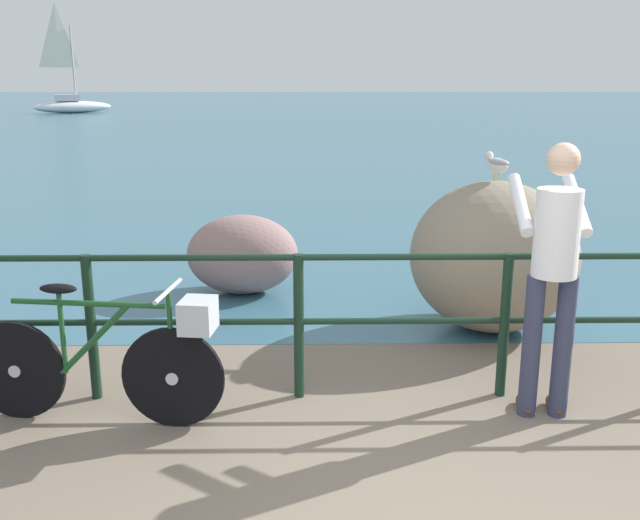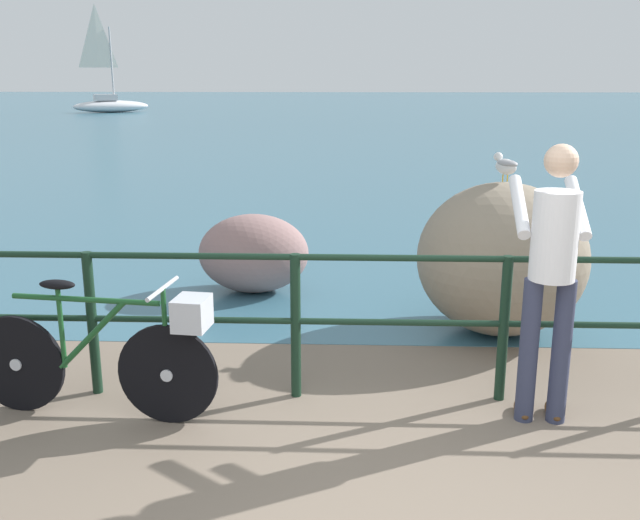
# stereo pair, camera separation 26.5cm
# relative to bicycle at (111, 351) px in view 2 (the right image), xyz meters

# --- Properties ---
(ground_plane) EXTENTS (120.00, 120.00, 0.10)m
(ground_plane) POSITION_rel_bicycle_xyz_m (1.86, 18.61, -0.51)
(ground_plane) COLOR #756656
(sea_surface) EXTENTS (120.00, 90.00, 0.01)m
(sea_surface) POSITION_rel_bicycle_xyz_m (1.86, 46.34, -0.46)
(sea_surface) COLOR #38667A
(sea_surface) RESTS_ON ground_plane
(promenade_railing) EXTENTS (9.90, 0.07, 1.02)m
(promenade_railing) POSITION_rel_bicycle_xyz_m (1.86, 0.37, 0.17)
(promenade_railing) COLOR black
(promenade_railing) RESTS_ON ground_plane
(bicycle) EXTENTS (1.69, 0.48, 0.92)m
(bicycle) POSITION_rel_bicycle_xyz_m (0.00, 0.00, 0.00)
(bicycle) COLOR black
(bicycle) RESTS_ON ground_plane
(person_at_railing) EXTENTS (0.47, 0.65, 1.78)m
(person_at_railing) POSITION_rel_bicycle_xyz_m (2.76, 0.09, 0.53)
(person_at_railing) COLOR #333851
(person_at_railing) RESTS_ON ground_plane
(breakwater_boulder_main) EXTENTS (1.44, 1.42, 1.30)m
(breakwater_boulder_main) POSITION_rel_bicycle_xyz_m (2.82, 1.72, 0.19)
(breakwater_boulder_main) COLOR gray
(breakwater_boulder_main) RESTS_ON ground
(breakwater_boulder_left) EXTENTS (1.13, 0.84, 0.81)m
(breakwater_boulder_left) POSITION_rel_bicycle_xyz_m (0.55, 2.81, -0.06)
(breakwater_boulder_left) COLOR gray
(breakwater_boulder_left) RESTS_ON ground
(seagull) EXTENTS (0.21, 0.34, 0.23)m
(seagull) POSITION_rel_bicycle_xyz_m (2.81, 1.79, 0.98)
(seagull) COLOR gold
(seagull) RESTS_ON breakwater_boulder_main
(sailboat) EXTENTS (4.50, 3.19, 6.16)m
(sailboat) POSITION_rel_bicycle_xyz_m (-12.72, 38.49, 0.24)
(sailboat) COLOR white
(sailboat) RESTS_ON sea_surface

